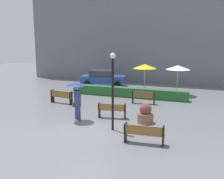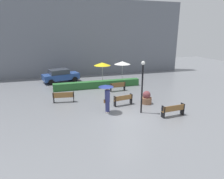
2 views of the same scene
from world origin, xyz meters
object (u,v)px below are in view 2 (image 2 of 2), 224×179
(parked_car, at_px, (60,75))
(bench_near_right, at_px, (173,110))
(bench_mid_center, at_px, (123,99))
(planter_pot, at_px, (146,98))
(patio_umbrella_yellow, at_px, (102,64))
(bench_far_left, at_px, (64,96))
(pedestrian_with_umbrella, at_px, (107,94))
(lamp_post, at_px, (142,82))
(bench_back_row, at_px, (118,86))
(patio_umbrella_white, at_px, (122,63))

(parked_car, bearing_deg, bench_near_right, -60.50)
(bench_near_right, height_order, bench_mid_center, bench_mid_center)
(planter_pot, distance_m, patio_umbrella_yellow, 8.08)
(bench_far_left, xyz_separation_m, pedestrian_with_umbrella, (2.97, -3.20, 0.91))
(pedestrian_with_umbrella, bearing_deg, lamp_post, -18.20)
(bench_mid_center, bearing_deg, bench_far_left, 155.63)
(bench_back_row, xyz_separation_m, bench_far_left, (-5.52, -1.94, 0.02))
(bench_near_right, xyz_separation_m, bench_back_row, (-1.82, 7.19, 0.02))
(planter_pot, xyz_separation_m, lamp_post, (-1.27, -1.72, 1.91))
(bench_far_left, distance_m, planter_pot, 7.07)
(bench_far_left, bearing_deg, patio_umbrella_yellow, 48.37)
(bench_mid_center, bearing_deg, lamp_post, -68.46)
(bench_back_row, relative_size, bench_far_left, 0.91)
(patio_umbrella_white, bearing_deg, pedestrian_with_umbrella, -115.94)
(bench_back_row, distance_m, bench_far_left, 5.85)
(patio_umbrella_yellow, relative_size, parked_car, 0.55)
(bench_far_left, xyz_separation_m, parked_car, (0.08, 7.58, 0.27))
(lamp_post, bearing_deg, pedestrian_with_umbrella, 161.80)
(lamp_post, bearing_deg, patio_umbrella_white, 78.78)
(bench_far_left, bearing_deg, parked_car, 89.40)
(bench_mid_center, height_order, patio_umbrella_yellow, patio_umbrella_yellow)
(bench_far_left, relative_size, patio_umbrella_white, 0.74)
(pedestrian_with_umbrella, bearing_deg, bench_near_right, -25.22)
(patio_umbrella_yellow, bearing_deg, pedestrian_with_umbrella, -101.77)
(planter_pot, xyz_separation_m, parked_car, (-6.61, 9.86, 0.35))
(pedestrian_with_umbrella, height_order, lamp_post, lamp_post)
(lamp_post, relative_size, patio_umbrella_yellow, 1.55)
(bench_near_right, bearing_deg, pedestrian_with_umbrella, 154.78)
(lamp_post, xyz_separation_m, patio_umbrella_yellow, (-0.66, 9.35, -0.07))
(bench_near_right, relative_size, patio_umbrella_white, 0.74)
(planter_pot, relative_size, patio_umbrella_yellow, 0.44)
(bench_mid_center, xyz_separation_m, lamp_post, (0.74, -1.88, 1.86))
(bench_far_left, xyz_separation_m, patio_umbrella_white, (7.37, 5.83, 1.72))
(bench_mid_center, xyz_separation_m, pedestrian_with_umbrella, (-1.70, -1.08, 0.94))
(bench_near_right, bearing_deg, bench_back_row, 104.19)
(bench_near_right, relative_size, bench_mid_center, 1.08)
(bench_back_row, height_order, patio_umbrella_white, patio_umbrella_white)
(parked_car, bearing_deg, bench_back_row, -46.05)
(bench_mid_center, relative_size, patio_umbrella_white, 0.68)
(bench_far_left, bearing_deg, bench_near_right, -35.60)
(planter_pot, bearing_deg, bench_near_right, -77.70)
(patio_umbrella_yellow, xyz_separation_m, patio_umbrella_white, (2.61, 0.49, -0.05))
(bench_back_row, height_order, bench_mid_center, bench_back_row)
(lamp_post, relative_size, patio_umbrella_white, 1.58)
(lamp_post, height_order, patio_umbrella_white, lamp_post)
(pedestrian_with_umbrella, relative_size, patio_umbrella_white, 0.88)
(bench_back_row, xyz_separation_m, parked_car, (-5.44, 5.64, 0.29))
(bench_near_right, xyz_separation_m, parked_car, (-7.26, 12.83, 0.31))
(parked_car, bearing_deg, pedestrian_with_umbrella, -74.97)
(bench_near_right, distance_m, bench_mid_center, 4.12)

